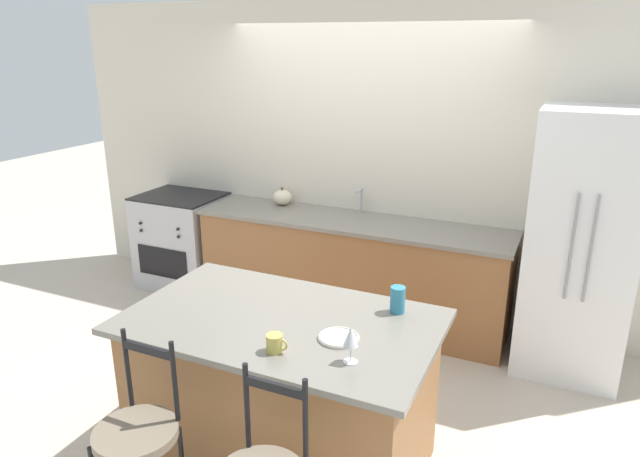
{
  "coord_description": "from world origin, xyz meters",
  "views": [
    {
      "loc": [
        1.68,
        -3.94,
        2.36
      ],
      "look_at": [
        0.13,
        -0.57,
        1.13
      ],
      "focal_mm": 32.0,
      "sensor_mm": 36.0,
      "label": 1
    }
  ],
  "objects_px": {
    "wine_glass": "(351,337)",
    "dinner_plate": "(339,337)",
    "bar_stool_near": "(138,449)",
    "tumbler_cup": "(398,300)",
    "coffee_mug": "(275,343)",
    "pumpkin_decoration": "(282,197)",
    "oven_range": "(183,240)",
    "refrigerator": "(580,245)"
  },
  "relations": [
    {
      "from": "refrigerator",
      "to": "wine_glass",
      "type": "relative_size",
      "value": 10.57
    },
    {
      "from": "wine_glass",
      "to": "pumpkin_decoration",
      "type": "bearing_deg",
      "value": 124.73
    },
    {
      "from": "bar_stool_near",
      "to": "pumpkin_decoration",
      "type": "xyz_separation_m",
      "value": [
        -0.75,
        2.83,
        0.43
      ]
    },
    {
      "from": "oven_range",
      "to": "bar_stool_near",
      "type": "relative_size",
      "value": 0.86
    },
    {
      "from": "refrigerator",
      "to": "pumpkin_decoration",
      "type": "bearing_deg",
      "value": 175.17
    },
    {
      "from": "dinner_plate",
      "to": "coffee_mug",
      "type": "distance_m",
      "value": 0.33
    },
    {
      "from": "oven_range",
      "to": "dinner_plate",
      "type": "height_order",
      "value": "dinner_plate"
    },
    {
      "from": "dinner_plate",
      "to": "tumbler_cup",
      "type": "relative_size",
      "value": 1.4
    },
    {
      "from": "bar_stool_near",
      "to": "wine_glass",
      "type": "height_order",
      "value": "wine_glass"
    },
    {
      "from": "tumbler_cup",
      "to": "pumpkin_decoration",
      "type": "relative_size",
      "value": 0.84
    },
    {
      "from": "bar_stool_near",
      "to": "wine_glass",
      "type": "xyz_separation_m",
      "value": [
        0.84,
        0.54,
        0.51
      ]
    },
    {
      "from": "bar_stool_near",
      "to": "coffee_mug",
      "type": "xyz_separation_m",
      "value": [
        0.48,
        0.47,
        0.43
      ]
    },
    {
      "from": "refrigerator",
      "to": "wine_glass",
      "type": "xyz_separation_m",
      "value": [
        -0.94,
        -2.08,
        0.09
      ]
    },
    {
      "from": "pumpkin_decoration",
      "to": "oven_range",
      "type": "bearing_deg",
      "value": -170.16
    },
    {
      "from": "tumbler_cup",
      "to": "bar_stool_near",
      "type": "bearing_deg",
      "value": -128.22
    },
    {
      "from": "refrigerator",
      "to": "wine_glass",
      "type": "bearing_deg",
      "value": -114.31
    },
    {
      "from": "refrigerator",
      "to": "tumbler_cup",
      "type": "distance_m",
      "value": 1.74
    },
    {
      "from": "wine_glass",
      "to": "coffee_mug",
      "type": "bearing_deg",
      "value": -170.23
    },
    {
      "from": "dinner_plate",
      "to": "pumpkin_decoration",
      "type": "relative_size",
      "value": 1.18
    },
    {
      "from": "coffee_mug",
      "to": "tumbler_cup",
      "type": "relative_size",
      "value": 0.75
    },
    {
      "from": "bar_stool_near",
      "to": "wine_glass",
      "type": "relative_size",
      "value": 5.91
    },
    {
      "from": "oven_range",
      "to": "pumpkin_decoration",
      "type": "distance_m",
      "value": 1.17
    },
    {
      "from": "coffee_mug",
      "to": "pumpkin_decoration",
      "type": "bearing_deg",
      "value": 117.46
    },
    {
      "from": "bar_stool_near",
      "to": "oven_range",
      "type": "bearing_deg",
      "value": 123.96
    },
    {
      "from": "oven_range",
      "to": "wine_glass",
      "type": "distance_m",
      "value": 3.42
    },
    {
      "from": "tumbler_cup",
      "to": "oven_range",
      "type": "bearing_deg",
      "value": 150.23
    },
    {
      "from": "wine_glass",
      "to": "pumpkin_decoration",
      "type": "distance_m",
      "value": 2.79
    },
    {
      "from": "oven_range",
      "to": "tumbler_cup",
      "type": "bearing_deg",
      "value": -29.77
    },
    {
      "from": "oven_range",
      "to": "pumpkin_decoration",
      "type": "relative_size",
      "value": 5.26
    },
    {
      "from": "oven_range",
      "to": "wine_glass",
      "type": "height_order",
      "value": "wine_glass"
    },
    {
      "from": "dinner_plate",
      "to": "wine_glass",
      "type": "distance_m",
      "value": 0.25
    },
    {
      "from": "wine_glass",
      "to": "tumbler_cup",
      "type": "bearing_deg",
      "value": 85.73
    },
    {
      "from": "wine_glass",
      "to": "dinner_plate",
      "type": "bearing_deg",
      "value": 127.12
    },
    {
      "from": "dinner_plate",
      "to": "tumbler_cup",
      "type": "distance_m",
      "value": 0.45
    },
    {
      "from": "tumbler_cup",
      "to": "refrigerator",
      "type": "bearing_deg",
      "value": 59.03
    },
    {
      "from": "tumbler_cup",
      "to": "pumpkin_decoration",
      "type": "xyz_separation_m",
      "value": [
        -1.63,
        1.7,
        -0.02
      ]
    },
    {
      "from": "pumpkin_decoration",
      "to": "dinner_plate",
      "type": "bearing_deg",
      "value": -55.47
    },
    {
      "from": "oven_range",
      "to": "coffee_mug",
      "type": "relative_size",
      "value": 8.27
    },
    {
      "from": "coffee_mug",
      "to": "pumpkin_decoration",
      "type": "xyz_separation_m",
      "value": [
        -1.22,
        2.35,
        0.01
      ]
    },
    {
      "from": "tumbler_cup",
      "to": "coffee_mug",
      "type": "bearing_deg",
      "value": -122.19
    },
    {
      "from": "refrigerator",
      "to": "pumpkin_decoration",
      "type": "distance_m",
      "value": 2.54
    },
    {
      "from": "refrigerator",
      "to": "coffee_mug",
      "type": "bearing_deg",
      "value": -121.34
    }
  ]
}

